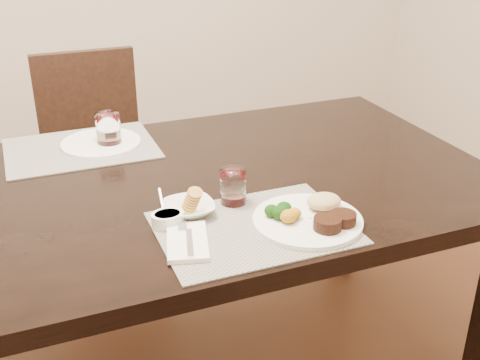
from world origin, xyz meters
name	(u,v)px	position (x,y,z in m)	size (l,w,h in m)	color
dining_table	(145,215)	(0.00, 0.00, 0.67)	(2.00, 1.00, 0.75)	black
chair_far	(96,150)	(0.00, 0.93, 0.50)	(0.42, 0.42, 0.90)	black
placemat_near	(254,228)	(0.20, -0.31, 0.75)	(0.46, 0.34, 0.00)	gray
placemat_far	(81,148)	(-0.12, 0.35, 0.75)	(0.46, 0.34, 0.00)	gray
dinner_plate	(313,217)	(0.34, -0.34, 0.77)	(0.27, 0.27, 0.05)	white
napkin_fork	(187,241)	(0.03, -0.33, 0.76)	(0.13, 0.18, 0.02)	white
steak_knife	(310,221)	(0.33, -0.34, 0.76)	(0.03, 0.21, 0.01)	white
cracker_bowl	(189,208)	(0.07, -0.19, 0.77)	(0.13, 0.13, 0.06)	white
sauce_ramekin	(168,218)	(0.01, -0.22, 0.77)	(0.08, 0.12, 0.06)	white
wine_glass_near	(233,188)	(0.20, -0.17, 0.80)	(0.07, 0.07, 0.09)	white
far_plate	(101,143)	(-0.05, 0.36, 0.76)	(0.25, 0.25, 0.01)	white
wine_glass_far	(109,131)	(-0.03, 0.34, 0.80)	(0.08, 0.08, 0.11)	white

